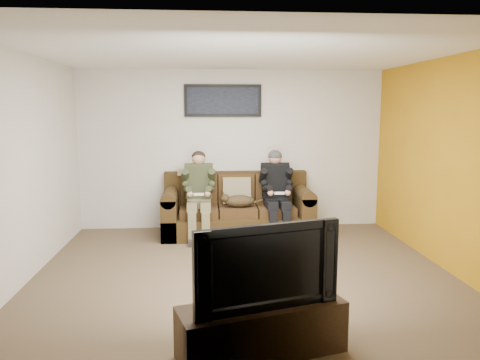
{
  "coord_description": "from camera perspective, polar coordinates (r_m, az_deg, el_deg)",
  "views": [
    {
      "loc": [
        -0.46,
        -5.45,
        1.96
      ],
      "look_at": [
        0.05,
        1.2,
        0.95
      ],
      "focal_mm": 35.0,
      "sensor_mm": 36.0,
      "label": 1
    }
  ],
  "objects": [
    {
      "name": "tv_stand",
      "position": [
        3.94,
        2.67,
        -17.73
      ],
      "size": [
        1.41,
        0.79,
        0.42
      ],
      "primitive_type": "cube",
      "rotation": [
        0.0,
        0.0,
        0.29
      ],
      "color": "#332111",
      "rests_on": "ground"
    },
    {
      "name": "wall_back",
      "position": [
        7.75,
        -0.96,
        3.72
      ],
      "size": [
        5.0,
        0.0,
        5.0
      ],
      "primitive_type": "plane",
      "rotation": [
        1.57,
        0.0,
        0.0
      ],
      "color": "beige",
      "rests_on": "ground"
    },
    {
      "name": "throw_blanket",
      "position": [
        7.65,
        -5.81,
        0.98
      ],
      "size": [
        0.48,
        0.23,
        0.08
      ],
      "primitive_type": "cube",
      "color": "#C1AF8E",
      "rests_on": "sofa"
    },
    {
      "name": "sofa",
      "position": [
        7.48,
        -0.37,
        -3.76
      ],
      "size": [
        2.32,
        1.0,
        0.95
      ],
      "color": "#362610",
      "rests_on": "ground"
    },
    {
      "name": "floor",
      "position": [
        5.81,
        0.43,
        -11.09
      ],
      "size": [
        5.0,
        5.0,
        0.0
      ],
      "primitive_type": "plane",
      "color": "brown",
      "rests_on": "ground"
    },
    {
      "name": "throw_pillow",
      "position": [
        7.46,
        -0.4,
        -1.31
      ],
      "size": [
        0.44,
        0.21,
        0.44
      ],
      "primitive_type": "cube",
      "rotation": [
        -0.21,
        0.0,
        0.0
      ],
      "color": "#817354",
      "rests_on": "sofa"
    },
    {
      "name": "person_right",
      "position": [
        7.28,
        4.45,
        -0.97
      ],
      "size": [
        0.51,
        0.86,
        1.33
      ],
      "color": "black",
      "rests_on": "sofa"
    },
    {
      "name": "wall_right",
      "position": [
        6.24,
        23.98,
        1.79
      ],
      "size": [
        0.0,
        4.5,
        4.5
      ],
      "primitive_type": "plane",
      "rotation": [
        1.57,
        0.0,
        -1.57
      ],
      "color": "beige",
      "rests_on": "ground"
    },
    {
      "name": "wall_left",
      "position": [
        5.86,
        -24.72,
        1.35
      ],
      "size": [
        0.0,
        4.5,
        4.5
      ],
      "primitive_type": "plane",
      "rotation": [
        1.57,
        0.0,
        1.57
      ],
      "color": "beige",
      "rests_on": "ground"
    },
    {
      "name": "ceiling",
      "position": [
        5.51,
        0.46,
        15.28
      ],
      "size": [
        5.0,
        5.0,
        0.0
      ],
      "primitive_type": "plane",
      "rotation": [
        3.14,
        0.0,
        0.0
      ],
      "color": "silver",
      "rests_on": "ground"
    },
    {
      "name": "accent_wall_right",
      "position": [
        6.24,
        23.9,
        1.79
      ],
      "size": [
        0.0,
        4.5,
        4.5
      ],
      "primitive_type": "plane",
      "rotation": [
        1.57,
        0.0,
        -1.57
      ],
      "color": "#BA8012",
      "rests_on": "ground"
    },
    {
      "name": "framed_poster",
      "position": [
        7.68,
        -2.1,
        9.64
      ],
      "size": [
        1.25,
        0.05,
        0.52
      ],
      "color": "black",
      "rests_on": "wall_back"
    },
    {
      "name": "cat",
      "position": [
        7.21,
        -0.24,
        -2.54
      ],
      "size": [
        0.66,
        0.26,
        0.24
      ],
      "color": "#4B391D",
      "rests_on": "sofa"
    },
    {
      "name": "wall_front",
      "position": [
        3.3,
        3.73,
        -2.92
      ],
      "size": [
        5.0,
        0.0,
        5.0
      ],
      "primitive_type": "plane",
      "rotation": [
        -1.57,
        0.0,
        0.0
      ],
      "color": "beige",
      "rests_on": "ground"
    },
    {
      "name": "person_left",
      "position": [
        7.2,
        -5.04,
        -1.12
      ],
      "size": [
        0.51,
        0.87,
        1.32
      ],
      "color": "olive",
      "rests_on": "sofa"
    },
    {
      "name": "television",
      "position": [
        3.73,
        2.73,
        -10.1
      ],
      "size": [
        1.18,
        0.48,
        0.68
      ],
      "primitive_type": "imported",
      "rotation": [
        0.0,
        0.0,
        0.29
      ],
      "color": "black",
      "rests_on": "tv_stand"
    }
  ]
}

